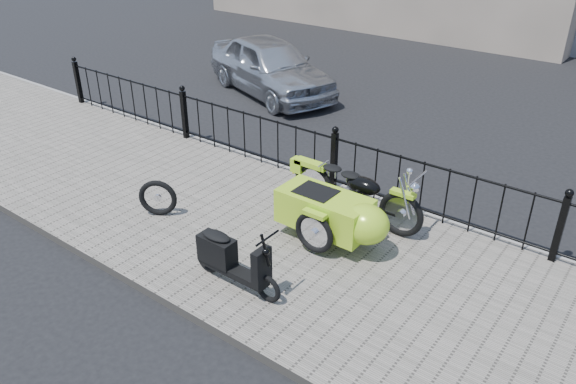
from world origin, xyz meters
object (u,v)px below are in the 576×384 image
Objects in this scene: motorcycle_sidecar at (341,210)px; spare_tire at (158,198)px; sedan_car at (271,66)px; scooter at (230,259)px.

motorcycle_sidecar is 3.89× the size of spare_tire.
sedan_car is (-2.51, 5.85, 0.28)m from spare_tire.
motorcycle_sidecar is 2.78m from spare_tire.
spare_tire is 6.37m from sedan_car.
scooter is 2.33× the size of spare_tire.
motorcycle_sidecar is at bearing -112.86° from sedan_car.
spare_tire is at bearing -157.03° from motorcycle_sidecar.
motorcycle_sidecar is at bearing 71.90° from scooter.
scooter is (-0.55, -1.67, -0.12)m from motorcycle_sidecar.
sedan_car is (-5.06, 4.77, 0.10)m from motorcycle_sidecar.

